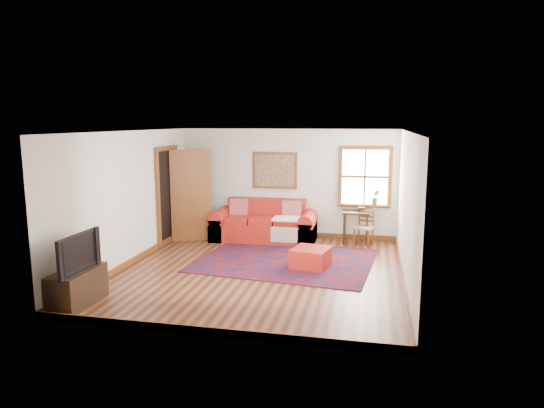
% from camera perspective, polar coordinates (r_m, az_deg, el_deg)
% --- Properties ---
extents(ground, '(5.50, 5.50, 0.00)m').
position_cam_1_polar(ground, '(8.83, -1.35, -7.90)').
color(ground, '#3A1B0F').
rests_on(ground, ground).
extents(room_envelope, '(5.04, 5.54, 2.52)m').
position_cam_1_polar(room_envelope, '(8.49, -1.37, 2.81)').
color(room_envelope, silver).
rests_on(room_envelope, ground).
extents(window, '(1.18, 0.20, 1.38)m').
position_cam_1_polar(window, '(10.98, 11.00, 2.44)').
color(window, white).
rests_on(window, ground).
extents(doorway, '(0.89, 1.08, 2.14)m').
position_cam_1_polar(doorway, '(10.92, -10.54, 1.12)').
color(doorway, black).
rests_on(doorway, ground).
extents(framed_artwork, '(1.05, 0.07, 0.85)m').
position_cam_1_polar(framed_artwork, '(11.19, 0.30, 3.97)').
color(framed_artwork, brown).
rests_on(framed_artwork, ground).
extents(persian_rug, '(3.53, 2.95, 0.02)m').
position_cam_1_polar(persian_rug, '(9.46, 1.62, -6.63)').
color(persian_rug, '#5C0D0D').
rests_on(persian_rug, ground).
extents(red_leather_sofa, '(2.33, 0.96, 0.91)m').
position_cam_1_polar(red_leather_sofa, '(11.01, -0.91, -2.69)').
color(red_leather_sofa, '#AC1E16').
rests_on(red_leather_sofa, ground).
extents(red_ottoman, '(0.76, 0.76, 0.37)m').
position_cam_1_polar(red_ottoman, '(9.02, 4.59, -6.33)').
color(red_ottoman, '#AC1E16').
rests_on(red_ottoman, ground).
extents(side_table, '(0.59, 0.44, 0.71)m').
position_cam_1_polar(side_table, '(10.84, 9.84, -1.51)').
color(side_table, black).
rests_on(side_table, ground).
extents(ladder_back_chair, '(0.47, 0.46, 0.81)m').
position_cam_1_polar(ladder_back_chair, '(10.69, 10.83, -2.54)').
color(ladder_back_chair, tan).
rests_on(ladder_back_chair, ground).
extents(media_cabinet, '(0.43, 0.97, 0.53)m').
position_cam_1_polar(media_cabinet, '(7.77, -21.91, -9.08)').
color(media_cabinet, black).
rests_on(media_cabinet, ground).
extents(television, '(0.13, 0.99, 0.57)m').
position_cam_1_polar(television, '(7.55, -22.34, -5.28)').
color(television, black).
rests_on(television, media_cabinet).
extents(candle_hurricane, '(0.12, 0.12, 0.18)m').
position_cam_1_polar(candle_hurricane, '(7.99, -20.04, -5.82)').
color(candle_hurricane, silver).
rests_on(candle_hurricane, media_cabinet).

